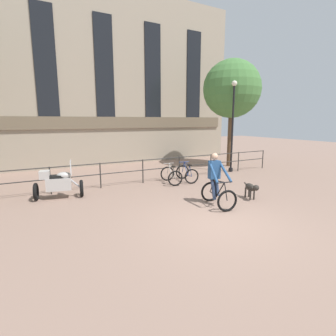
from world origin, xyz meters
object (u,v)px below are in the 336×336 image
object	(u,v)px
cyclist_with_bike	(216,182)
street_lamp	(233,122)
dog	(251,188)
parked_bicycle_near_lamp	(171,175)
parked_bicycle_mid_left	(187,173)
parked_motorcycle	(58,183)

from	to	relation	value
cyclist_with_bike	street_lamp	bearing A→B (deg)	53.47
dog	street_lamp	size ratio (longest dim) A/B	0.19
cyclist_with_bike	parked_bicycle_near_lamp	world-z (taller)	cyclist_with_bike
cyclist_with_bike	dog	world-z (taller)	cyclist_with_bike
street_lamp	cyclist_with_bike	bearing A→B (deg)	-136.53
parked_bicycle_near_lamp	parked_bicycle_mid_left	world-z (taller)	same
street_lamp	dog	bearing A→B (deg)	-124.06
parked_bicycle_near_lamp	cyclist_with_bike	bearing A→B (deg)	96.73
cyclist_with_bike	street_lamp	size ratio (longest dim) A/B	0.36
parked_motorcycle	street_lamp	distance (m)	9.06
parked_motorcycle	parked_bicycle_near_lamp	world-z (taller)	parked_motorcycle
cyclist_with_bike	dog	distance (m)	1.54
parked_bicycle_mid_left	street_lamp	world-z (taller)	street_lamp
dog	parked_motorcycle	distance (m)	6.80
parked_bicycle_mid_left	street_lamp	size ratio (longest dim) A/B	0.25
dog	street_lamp	distance (m)	5.55
dog	parked_bicycle_mid_left	world-z (taller)	parked_bicycle_mid_left
cyclist_with_bike	street_lamp	distance (m)	6.26
parked_motorcycle	street_lamp	xyz separation A→B (m)	(8.77, 0.87, 2.09)
cyclist_with_bike	street_lamp	xyz separation A→B (m)	(4.33, 4.11, 1.89)
parked_bicycle_mid_left	street_lamp	bearing A→B (deg)	-157.71
parked_bicycle_mid_left	street_lamp	distance (m)	4.12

